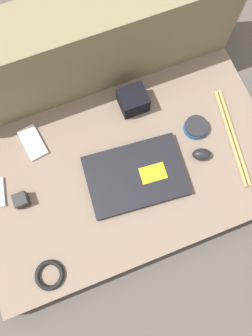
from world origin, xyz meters
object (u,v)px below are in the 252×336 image
at_px(laptop, 136,176).
at_px(camera_pouch, 133,100).
at_px(speaker_puck, 196,127).
at_px(phone_silver, 33,142).
at_px(computer_mouse, 202,154).
at_px(charger_brick, 21,200).

xyz_separation_m(laptop, camera_pouch, (0.09, 0.26, 0.02)).
relative_size(speaker_puck, camera_pouch, 0.89).
bearing_deg(phone_silver, laptop, -48.43).
bearing_deg(laptop, computer_mouse, 2.20).
height_order(phone_silver, charger_brick, charger_brick).
height_order(laptop, charger_brick, charger_brick).
relative_size(speaker_puck, phone_silver, 0.66).
height_order(speaker_puck, phone_silver, speaker_puck).
xyz_separation_m(laptop, charger_brick, (-0.40, 0.06, 0.01)).
xyz_separation_m(camera_pouch, charger_brick, (-0.50, -0.20, -0.02)).
xyz_separation_m(speaker_puck, camera_pouch, (-0.18, 0.17, 0.02)).
bearing_deg(phone_silver, computer_mouse, -34.38).
bearing_deg(computer_mouse, phone_silver, 174.11).
bearing_deg(laptop, speaker_puck, 23.51).
bearing_deg(laptop, camera_pouch, 75.70).
bearing_deg(phone_silver, speaker_puck, -24.36).
distance_m(laptop, charger_brick, 0.41).
distance_m(computer_mouse, phone_silver, 0.61).
xyz_separation_m(phone_silver, charger_brick, (-0.10, -0.19, 0.02)).
bearing_deg(camera_pouch, charger_brick, -157.75).
bearing_deg(laptop, phone_silver, 145.46).
bearing_deg(speaker_puck, computer_mouse, -104.02).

